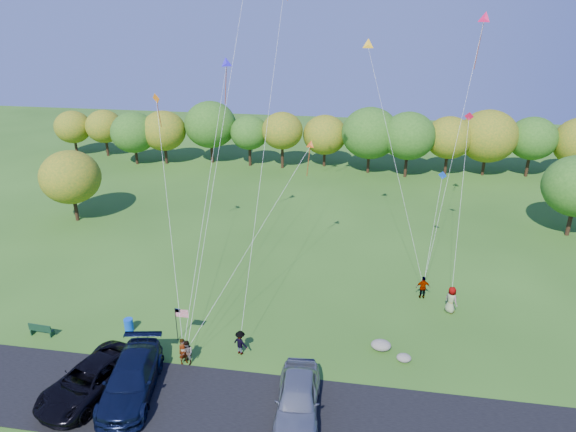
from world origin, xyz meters
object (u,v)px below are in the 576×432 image
Objects in this scene: flyer_b at (187,353)px; park_bench at (41,330)px; flyer_c at (240,343)px; flyer_a at (184,351)px; flyer_e at (451,300)px; trash_barrel at (129,325)px; minivan_dark at (90,380)px; minivan_navy at (131,379)px; minivan_silver at (298,398)px; flyer_d at (423,287)px.

flyer_b is 0.96× the size of park_bench.
flyer_b is at bearing -2.25° from park_bench.
flyer_a is at bearing 49.66° from flyer_c.
flyer_e reaches higher than flyer_a.
park_bench is 5.46m from trash_barrel.
minivan_dark reaches higher than trash_barrel.
minivan_dark is at bearing -84.49° from trash_barrel.
minivan_navy is at bearing 65.61° from flyer_c.
minivan_dark is 0.98× the size of minivan_navy.
trash_barrel is at bearing -165.41° from flyer_b.
flyer_c is 13.00m from park_bench.
trash_barrel is at bearing 106.78° from minivan_navy.
minivan_dark is 5.41m from flyer_b.
minivan_navy is 1.15× the size of minivan_silver.
flyer_a reaches higher than flyer_b.
flyer_e is (16.15, 8.13, 0.12)m from flyer_a.
flyer_d is at bearing 76.51° from flyer_b.
minivan_dark is at bearing 177.84° from minivan_silver.
flyer_d is (18.54, 12.92, -0.06)m from minivan_dark.
flyer_c is 14.04m from flyer_d.
flyer_c is 7.83m from trash_barrel.
minivan_navy reaches higher than park_bench.
flyer_a is at bearing -2.39° from park_bench.
minivan_navy is 3.92× the size of park_bench.
minivan_dark reaches higher than flyer_a.
flyer_b is 10.22m from park_bench.
minivan_dark is 5.24m from flyer_a.
flyer_c is 1.85× the size of trash_barrel.
minivan_silver reaches higher than park_bench.
trash_barrel is at bearing 62.40° from flyer_e.
minivan_dark is 3.64× the size of flyer_a.
flyer_c is (3.06, 1.43, -0.06)m from flyer_a.
flyer_e reaches higher than flyer_d.
minivan_navy is 3.59m from flyer_b.
flyer_e is (8.98, 10.99, -0.03)m from minivan_silver.
minivan_navy is at bearing 176.08° from minivan_silver.
flyer_d reaches higher than flyer_c.
park_bench is at bearing 62.52° from flyer_e.
minivan_silver is 7.72m from flyer_a.
flyer_e is at bearing 132.19° from flyer_d.
flyer_b is 17.19m from flyer_d.
flyer_a is at bearing 53.41° from minivan_dark.
minivan_silver is at bearing 98.16° from flyer_e.
flyer_b is at bearing 28.30° from flyer_d.
minivan_dark is 7.27m from park_bench.
flyer_c is 0.91× the size of flyer_d.
minivan_dark is 22.60m from flyer_d.
flyer_a is 1.09× the size of flyer_b.
park_bench is (-10.15, 1.09, -0.30)m from flyer_b.
minivan_navy is 3.27× the size of flyer_e.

